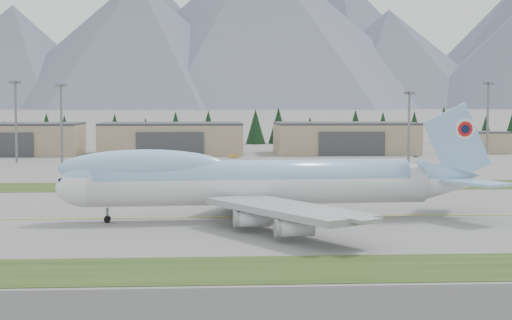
{
  "coord_description": "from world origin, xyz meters",
  "views": [
    {
      "loc": [
        -2.41,
        -119.82,
        17.75
      ],
      "look_at": [
        5.59,
        11.94,
        8.0
      ],
      "focal_mm": 55.0,
      "sensor_mm": 36.0,
      "label": 1
    }
  ],
  "objects": [
    {
      "name": "hangar_right",
      "position": [
        45.0,
        149.9,
        5.39
      ],
      "size": [
        48.0,
        26.6,
        10.8
      ],
      "color": "gray",
      "rests_on": "ground"
    },
    {
      "name": "ground",
      "position": [
        0.0,
        0.0,
        0.0
      ],
      "size": [
        7000.0,
        7000.0,
        0.0
      ],
      "primitive_type": "plane",
      "color": "#5F5E5C",
      "rests_on": "ground"
    },
    {
      "name": "grass_strip_far",
      "position": [
        0.0,
        45.0,
        0.0
      ],
      "size": [
        400.0,
        18.0,
        0.08
      ],
      "primitive_type": "cube",
      "color": "#253F16",
      "rests_on": "ground"
    },
    {
      "name": "grass_strip_near",
      "position": [
        0.0,
        -38.0,
        0.0
      ],
      "size": [
        400.0,
        14.0,
        0.08
      ],
      "primitive_type": "cube",
      "color": "#253F16",
      "rests_on": "ground"
    },
    {
      "name": "mountain_ridge_rear",
      "position": [
        200.04,
        2900.0,
        252.98
      ],
      "size": [
        4471.66,
        1036.6,
        518.3
      ],
      "color": "#4B5264",
      "rests_on": "ground"
    },
    {
      "name": "service_vehicle_a",
      "position": [
        -20.8,
        114.74,
        0.0
      ],
      "size": [
        2.14,
        4.07,
        1.32
      ],
      "primitive_type": "imported",
      "rotation": [
        0.0,
        0.0,
        0.15
      ],
      "color": "white",
      "rests_on": "ground"
    },
    {
      "name": "control_shed",
      "position": [
        95.0,
        148.0,
        3.8
      ],
      "size": [
        14.0,
        12.0,
        7.6
      ],
      "color": "gray",
      "rests_on": "ground"
    },
    {
      "name": "boeing_747_freighter",
      "position": [
        4.58,
        -2.63,
        5.84
      ],
      "size": [
        67.06,
        57.95,
        17.7
      ],
      "rotation": [
        0.0,
        0.0,
        0.06
      ],
      "color": "silver",
      "rests_on": "ground"
    },
    {
      "name": "service_vehicle_b",
      "position": [
        5.48,
        129.15,
        0.0
      ],
      "size": [
        3.88,
        1.7,
        1.24
      ],
      "primitive_type": "imported",
      "rotation": [
        0.0,
        0.0,
        1.67
      ],
      "color": "gold",
      "rests_on": "ground"
    },
    {
      "name": "hangar_center",
      "position": [
        -15.0,
        149.9,
        5.39
      ],
      "size": [
        48.0,
        26.6,
        10.8
      ],
      "color": "gray",
      "rests_on": "ground"
    },
    {
      "name": "mountain_ridge_front",
      "position": [
        48.84,
        2195.15,
        225.78
      ],
      "size": [
        4228.14,
        1229.3,
        503.58
      ],
      "color": "#4B5264",
      "rests_on": "ground"
    },
    {
      "name": "floodlight_masts",
      "position": [
        -14.56,
        109.56,
        16.11
      ],
      "size": [
        184.67,
        7.56,
        23.91
      ],
      "color": "slate",
      "rests_on": "ground"
    },
    {
      "name": "service_vehicle_c",
      "position": [
        64.96,
        130.38,
        0.0
      ],
      "size": [
        2.81,
        3.93,
        1.06
      ],
      "primitive_type": "imported",
      "rotation": [
        0.0,
        0.0,
        -0.41
      ],
      "color": "#A4A3A8",
      "rests_on": "ground"
    },
    {
      "name": "hangar_left",
      "position": [
        -70.0,
        149.9,
        5.39
      ],
      "size": [
        48.0,
        26.6,
        10.8
      ],
      "color": "gray",
      "rests_on": "ground"
    },
    {
      "name": "conifer_belt",
      "position": [
        13.05,
        213.21,
        6.98
      ],
      "size": [
        273.83,
        15.02,
        16.1
      ],
      "color": "black",
      "rests_on": "ground"
    },
    {
      "name": "taxiway_line_main",
      "position": [
        0.0,
        0.0,
        0.0
      ],
      "size": [
        400.0,
        0.4,
        0.02
      ],
      "primitive_type": "cube",
      "color": "yellow",
      "rests_on": "ground"
    }
  ]
}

